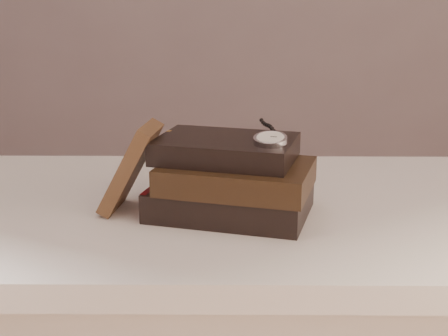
{
  "coord_description": "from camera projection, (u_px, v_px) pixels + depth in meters",
  "views": [
    {
      "loc": [
        0.04,
        -0.65,
        1.1
      ],
      "look_at": [
        0.03,
        0.3,
        0.82
      ],
      "focal_mm": 51.4,
      "sensor_mm": 36.0,
      "label": 1
    }
  ],
  "objects": [
    {
      "name": "eyeglasses",
      "position": [
        195.0,
        155.0,
        1.09
      ],
      "size": [
        0.13,
        0.14,
        0.05
      ],
      "color": "silver",
      "rests_on": "book_stack"
    },
    {
      "name": "table",
      "position": [
        207.0,
        254.0,
        1.09
      ],
      "size": [
        1.0,
        0.6,
        0.75
      ],
      "color": "silver",
      "rests_on": "ground"
    },
    {
      "name": "journal",
      "position": [
        131.0,
        167.0,
        1.01
      ],
      "size": [
        0.1,
        0.1,
        0.14
      ],
      "primitive_type": "cube",
      "rotation": [
        0.0,
        0.49,
        -0.13
      ],
      "color": "#3A2516",
      "rests_on": "table"
    },
    {
      "name": "book_stack",
      "position": [
        231.0,
        180.0,
        1.0
      ],
      "size": [
        0.28,
        0.23,
        0.12
      ],
      "color": "black",
      "rests_on": "table"
    },
    {
      "name": "pocket_watch",
      "position": [
        270.0,
        138.0,
        0.95
      ],
      "size": [
        0.06,
        0.16,
        0.02
      ],
      "color": "silver",
      "rests_on": "book_stack"
    }
  ]
}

